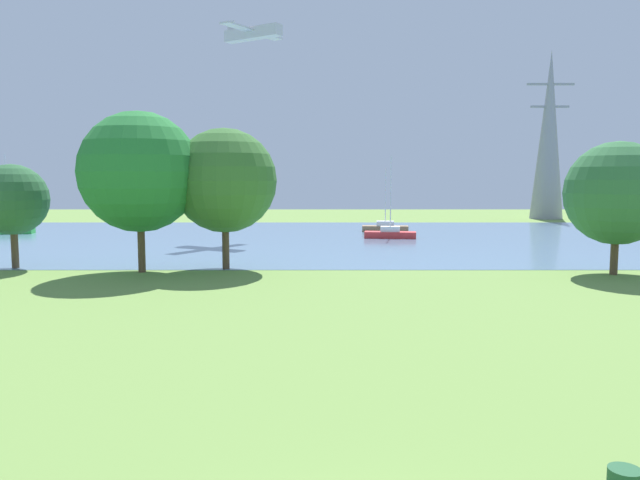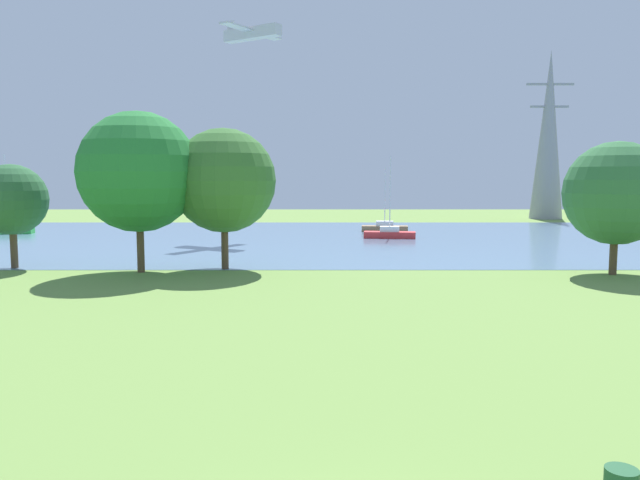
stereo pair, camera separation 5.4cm
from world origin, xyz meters
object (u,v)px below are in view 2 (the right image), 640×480
(tree_east_near, at_px, (223,181))
(electricity_pylon, at_px, (547,135))
(tree_west_near, at_px, (10,200))
(tree_mid_shore, at_px, (615,193))
(sailboat_green, at_px, (6,229))
(sailboat_red, at_px, (388,233))
(tree_west_far, at_px, (137,172))
(light_aircraft, at_px, (251,33))
(sailboat_brown, at_px, (383,227))

(tree_east_near, relative_size, electricity_pylon, 0.38)
(tree_west_near, height_order, tree_east_near, tree_east_near)
(electricity_pylon, bearing_deg, tree_mid_shore, -105.82)
(tree_mid_shore, relative_size, electricity_pylon, 0.34)
(sailboat_green, xyz_separation_m, tree_east_near, (25.69, -24.02, 5.03))
(tree_mid_shore, distance_m, electricity_pylon, 51.76)
(sailboat_red, bearing_deg, tree_east_near, -122.53)
(sailboat_green, distance_m, tree_mid_shore, 55.62)
(tree_west_far, height_order, light_aircraft, light_aircraft)
(tree_west_far, bearing_deg, tree_west_near, 169.06)
(tree_east_near, bearing_deg, tree_west_near, 178.20)
(tree_west_far, relative_size, tree_mid_shore, 1.23)
(tree_east_near, xyz_separation_m, light_aircraft, (-0.71, 23.61, 14.18))
(tree_west_near, relative_size, electricity_pylon, 0.29)
(tree_mid_shore, height_order, electricity_pylon, electricity_pylon)
(tree_west_far, distance_m, electricity_pylon, 64.37)
(sailboat_green, bearing_deg, tree_west_far, -50.52)
(sailboat_green, bearing_deg, electricity_pylon, 20.24)
(sailboat_red, xyz_separation_m, electricity_pylon, (24.70, 27.63, 10.96))
(tree_mid_shore, bearing_deg, sailboat_red, 116.21)
(sailboat_red, relative_size, tree_west_near, 1.17)
(sailboat_red, bearing_deg, tree_west_near, -143.47)
(tree_west_near, relative_size, tree_west_far, 0.68)
(sailboat_green, relative_size, sailboat_red, 1.04)
(sailboat_brown, bearing_deg, tree_west_near, -134.94)
(sailboat_green, distance_m, light_aircraft, 31.51)
(electricity_pylon, bearing_deg, tree_west_far, -131.00)
(sailboat_brown, xyz_separation_m, sailboat_red, (-0.26, -7.02, 0.01))
(tree_west_far, relative_size, tree_east_near, 1.10)
(sailboat_green, relative_size, tree_west_far, 0.83)
(sailboat_green, distance_m, tree_east_near, 35.52)
(sailboat_green, bearing_deg, tree_mid_shore, -28.20)
(tree_west_near, height_order, tree_mid_shore, tree_mid_shore)
(light_aircraft, bearing_deg, tree_east_near, -88.28)
(tree_east_near, bearing_deg, sailboat_red, 57.47)
(sailboat_brown, height_order, electricity_pylon, electricity_pylon)
(sailboat_red, height_order, tree_east_near, tree_east_near)
(sailboat_red, bearing_deg, sailboat_green, 173.35)
(sailboat_green, bearing_deg, sailboat_red, -6.65)
(sailboat_brown, bearing_deg, tree_west_far, -122.40)
(sailboat_brown, distance_m, tree_west_far, 33.39)
(tree_west_far, height_order, electricity_pylon, electricity_pylon)
(sailboat_red, bearing_deg, tree_west_far, -129.90)
(sailboat_red, bearing_deg, tree_mid_shore, -63.79)
(tree_west_far, bearing_deg, sailboat_red, 50.10)
(sailboat_green, xyz_separation_m, tree_west_far, (20.79, -25.24, 5.55))
(tree_west_near, distance_m, tree_east_near, 13.42)
(tree_east_near, height_order, light_aircraft, light_aircraft)
(tree_mid_shore, xyz_separation_m, light_aircraft, (-23.90, 25.79, 14.90))
(tree_west_far, bearing_deg, tree_east_near, 13.95)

